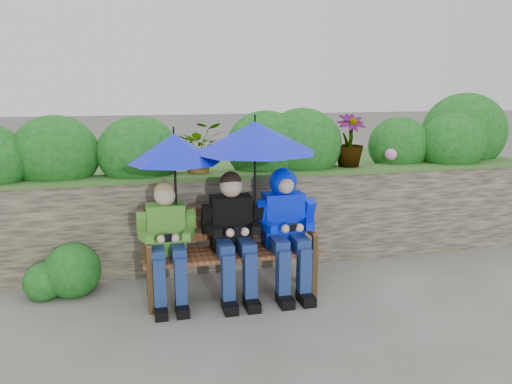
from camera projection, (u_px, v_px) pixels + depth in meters
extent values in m
plane|color=#56554C|center=(258.00, 290.00, 4.83)|extent=(60.00, 60.00, 0.00)
cube|color=#39352D|center=(242.00, 220.00, 5.44)|extent=(8.00, 0.40, 1.00)
cube|color=#2A5520|center=(241.00, 174.00, 5.34)|extent=(8.00, 0.42, 0.04)
cube|color=#2A5520|center=(222.00, 198.00, 6.59)|extent=(8.00, 2.00, 0.96)
ellipsoid|color=#0D4D13|center=(56.00, 154.00, 5.05)|extent=(0.87, 0.70, 0.78)
ellipsoid|color=#0D4D13|center=(138.00, 153.00, 5.19)|extent=(0.85, 0.68, 0.76)
ellipsoid|color=#0D4D13|center=(266.00, 147.00, 5.58)|extent=(0.90, 0.72, 0.81)
ellipsoid|color=#0D4D13|center=(302.00, 145.00, 5.66)|extent=(0.93, 0.74, 0.84)
ellipsoid|color=#0D4D13|center=(398.00, 145.00, 6.08)|extent=(0.76, 0.61, 0.69)
ellipsoid|color=#0D4D13|center=(452.00, 144.00, 6.06)|extent=(0.82, 0.66, 0.74)
ellipsoid|color=#0D4D13|center=(464.00, 132.00, 6.51)|extent=(1.14, 0.91, 1.02)
sphere|color=#D076B2|center=(70.00, 166.00, 4.99)|extent=(0.14, 0.14, 0.14)
sphere|color=#D076B2|center=(258.00, 159.00, 5.45)|extent=(0.14, 0.14, 0.14)
sphere|color=#D076B2|center=(391.00, 154.00, 5.83)|extent=(0.14, 0.14, 0.14)
imported|color=#0D4D13|center=(200.00, 147.00, 5.27)|extent=(0.49, 0.42, 0.54)
imported|color=#0D4D13|center=(350.00, 140.00, 5.66)|extent=(0.33, 0.33, 0.59)
sphere|color=#0D4D13|center=(73.00, 271.00, 4.71)|extent=(0.53, 0.53, 0.53)
sphere|color=#0D4D13|center=(43.00, 282.00, 4.62)|extent=(0.36, 0.36, 0.36)
cube|color=#3C2B16|center=(151.00, 292.00, 4.29)|extent=(0.05, 0.05, 0.40)
cube|color=#3C2B16|center=(149.00, 275.00, 4.67)|extent=(0.05, 0.05, 0.40)
cube|color=#3C2B16|center=(314.00, 276.00, 4.64)|extent=(0.05, 0.05, 0.40)
cube|color=#3C2B16|center=(300.00, 262.00, 5.02)|extent=(0.05, 0.05, 0.40)
cube|color=brown|center=(235.00, 259.00, 4.45)|extent=(1.60, 0.09, 0.04)
cube|color=brown|center=(232.00, 255.00, 4.56)|extent=(1.60, 0.09, 0.04)
cube|color=brown|center=(230.00, 251.00, 4.67)|extent=(1.60, 0.09, 0.04)
cube|color=brown|center=(228.00, 248.00, 4.78)|extent=(1.60, 0.09, 0.04)
cube|color=#3C2B16|center=(147.00, 231.00, 4.60)|extent=(0.04, 0.04, 0.44)
cube|color=brown|center=(148.00, 241.00, 4.40)|extent=(0.04, 0.42, 0.04)
cube|color=#3C2B16|center=(149.00, 259.00, 4.23)|extent=(0.04, 0.04, 0.20)
cube|color=#3C2B16|center=(300.00, 221.00, 4.95)|extent=(0.04, 0.04, 0.44)
cube|color=brown|center=(308.00, 230.00, 4.75)|extent=(0.04, 0.42, 0.04)
cube|color=#3C2B16|center=(315.00, 246.00, 4.58)|extent=(0.04, 0.04, 0.20)
cube|color=brown|center=(226.00, 235.00, 4.80)|extent=(1.60, 0.03, 0.08)
cube|color=brown|center=(226.00, 222.00, 4.78)|extent=(1.60, 0.03, 0.08)
cube|color=brown|center=(226.00, 210.00, 4.75)|extent=(1.60, 0.03, 0.08)
cube|color=#3D7428|center=(166.00, 229.00, 4.52)|extent=(0.34, 0.20, 0.46)
sphere|color=tan|center=(165.00, 195.00, 4.44)|extent=(0.19, 0.19, 0.19)
sphere|color=tan|center=(165.00, 191.00, 4.44)|extent=(0.18, 0.18, 0.18)
cube|color=navy|center=(158.00, 253.00, 4.38)|extent=(0.12, 0.32, 0.12)
cube|color=navy|center=(160.00, 287.00, 4.28)|extent=(0.10, 0.11, 0.50)
cube|color=black|center=(161.00, 312.00, 4.27)|extent=(0.11, 0.22, 0.08)
cube|color=navy|center=(178.00, 252.00, 4.42)|extent=(0.12, 0.32, 0.12)
cube|color=navy|center=(181.00, 285.00, 4.32)|extent=(0.10, 0.11, 0.50)
cube|color=black|center=(182.00, 310.00, 4.31)|extent=(0.11, 0.22, 0.08)
cube|color=#3D7428|center=(141.00, 226.00, 4.41)|extent=(0.08, 0.18, 0.26)
cube|color=#3D7428|center=(146.00, 237.00, 4.31)|extent=(0.13, 0.21, 0.07)
sphere|color=tan|center=(161.00, 239.00, 4.25)|extent=(0.07, 0.07, 0.07)
cube|color=#3D7428|center=(190.00, 222.00, 4.51)|extent=(0.08, 0.18, 0.26)
cube|color=#3D7428|center=(189.00, 234.00, 4.39)|extent=(0.13, 0.21, 0.07)
sphere|color=tan|center=(175.00, 238.00, 4.28)|extent=(0.07, 0.07, 0.07)
cube|color=black|center=(168.00, 238.00, 4.25)|extent=(0.06, 0.07, 0.09)
cube|color=black|center=(231.00, 222.00, 4.66)|extent=(0.37, 0.22, 0.51)
sphere|color=tan|center=(231.00, 186.00, 4.57)|extent=(0.21, 0.21, 0.21)
sphere|color=black|center=(231.00, 182.00, 4.57)|extent=(0.20, 0.20, 0.20)
cube|color=navy|center=(224.00, 248.00, 4.51)|extent=(0.13, 0.35, 0.13)
cube|color=navy|center=(228.00, 281.00, 4.39)|extent=(0.11, 0.12, 0.50)
cube|color=black|center=(230.00, 306.00, 4.37)|extent=(0.12, 0.24, 0.09)
cube|color=navy|center=(246.00, 246.00, 4.55)|extent=(0.13, 0.35, 0.13)
cube|color=navy|center=(250.00, 279.00, 4.44)|extent=(0.11, 0.12, 0.50)
cube|color=black|center=(252.00, 304.00, 4.42)|extent=(0.12, 0.24, 0.09)
cube|color=black|center=(207.00, 219.00, 4.54)|extent=(0.09, 0.20, 0.28)
cube|color=black|center=(213.00, 231.00, 4.42)|extent=(0.14, 0.23, 0.08)
sphere|color=tan|center=(230.00, 233.00, 4.36)|extent=(0.08, 0.08, 0.08)
cube|color=black|center=(257.00, 215.00, 4.65)|extent=(0.09, 0.20, 0.28)
cube|color=black|center=(257.00, 228.00, 4.52)|extent=(0.14, 0.23, 0.08)
sphere|color=tan|center=(245.00, 232.00, 4.39)|extent=(0.08, 0.08, 0.08)
cube|color=black|center=(238.00, 231.00, 4.36)|extent=(0.06, 0.07, 0.09)
cube|color=#091FE3|center=(283.00, 219.00, 4.78)|extent=(0.38, 0.22, 0.51)
sphere|color=tan|center=(284.00, 183.00, 4.68)|extent=(0.21, 0.21, 0.21)
sphere|color=#091FE3|center=(283.00, 182.00, 4.71)|extent=(0.26, 0.26, 0.26)
sphere|color=tan|center=(286.00, 185.00, 4.63)|extent=(0.16, 0.16, 0.16)
cube|color=navy|center=(278.00, 244.00, 4.62)|extent=(0.13, 0.35, 0.13)
cube|color=navy|center=(283.00, 276.00, 4.51)|extent=(0.11, 0.12, 0.50)
cube|color=black|center=(285.00, 300.00, 4.49)|extent=(0.12, 0.24, 0.09)
cube|color=navy|center=(298.00, 242.00, 4.67)|extent=(0.13, 0.35, 0.13)
cube|color=navy|center=(304.00, 274.00, 4.55)|extent=(0.11, 0.12, 0.50)
cube|color=black|center=(306.00, 298.00, 4.53)|extent=(0.12, 0.24, 0.09)
cube|color=#091FE3|center=(260.00, 215.00, 4.65)|extent=(0.09, 0.20, 0.28)
cube|color=#091FE3|center=(268.00, 227.00, 4.54)|extent=(0.14, 0.23, 0.08)
sphere|color=tan|center=(285.00, 229.00, 4.48)|extent=(0.08, 0.08, 0.08)
cube|color=#091FE3|center=(308.00, 212.00, 4.77)|extent=(0.09, 0.20, 0.28)
cube|color=#091FE3|center=(310.00, 224.00, 4.64)|extent=(0.14, 0.23, 0.08)
sphere|color=tan|center=(299.00, 228.00, 4.51)|extent=(0.08, 0.08, 0.08)
cube|color=black|center=(293.00, 227.00, 4.48)|extent=(0.06, 0.07, 0.09)
cone|color=#0C19DC|center=(174.00, 148.00, 4.35)|extent=(0.82, 0.82, 0.26)
cylinder|color=black|center=(174.00, 130.00, 4.32)|extent=(0.02, 0.02, 0.06)
cylinder|color=black|center=(176.00, 189.00, 4.43)|extent=(0.02, 0.02, 0.73)
sphere|color=black|center=(177.00, 228.00, 4.51)|extent=(0.04, 0.04, 0.04)
cone|color=#0C19DC|center=(255.00, 137.00, 4.44)|extent=(1.14, 1.14, 0.28)
cylinder|color=black|center=(255.00, 118.00, 4.40)|extent=(0.02, 0.02, 0.06)
cylinder|color=black|center=(255.00, 181.00, 4.52)|extent=(0.02, 0.02, 0.80)
sphere|color=black|center=(255.00, 223.00, 4.61)|extent=(0.04, 0.04, 0.04)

